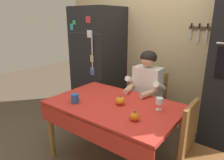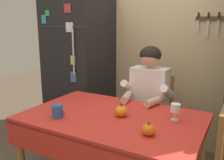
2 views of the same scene
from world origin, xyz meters
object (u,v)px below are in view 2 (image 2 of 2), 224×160
(coffee_mug, at_px, (58,111))
(pumpkin_medium, at_px, (121,111))
(wine_glass, at_px, (175,109))
(seated_person, at_px, (147,98))
(dining_table, at_px, (111,126))
(chair_behind_person, at_px, (153,114))
(pumpkin_large, at_px, (148,130))
(refrigerator, at_px, (80,68))

(coffee_mug, height_order, pumpkin_medium, pumpkin_medium)
(coffee_mug, relative_size, wine_glass, 0.89)
(seated_person, bearing_deg, dining_table, -96.24)
(coffee_mug, bearing_deg, wine_glass, 25.57)
(chair_behind_person, bearing_deg, seated_person, -90.00)
(coffee_mug, xyz_separation_m, wine_glass, (0.81, 0.39, 0.04))
(dining_table, distance_m, pumpkin_medium, 0.15)
(chair_behind_person, height_order, wine_glass, chair_behind_person)
(dining_table, height_order, pumpkin_large, pumpkin_large)
(refrigerator, relative_size, seated_person, 1.45)
(dining_table, bearing_deg, pumpkin_medium, 27.15)
(chair_behind_person, bearing_deg, coffee_mug, -112.49)
(dining_table, bearing_deg, wine_glass, 20.19)
(coffee_mug, xyz_separation_m, pumpkin_large, (0.73, 0.05, -0.01))
(refrigerator, height_order, seated_person, refrigerator)
(chair_behind_person, xyz_separation_m, coffee_mug, (-0.42, -1.01, 0.28))
(dining_table, height_order, chair_behind_person, chair_behind_person)
(chair_behind_person, distance_m, wine_glass, 0.80)
(wine_glass, relative_size, pumpkin_medium, 1.18)
(dining_table, relative_size, chair_behind_person, 1.51)
(pumpkin_medium, bearing_deg, refrigerator, 140.33)
(seated_person, bearing_deg, chair_behind_person, 90.00)
(seated_person, xyz_separation_m, pumpkin_large, (0.31, -0.78, 0.04))
(chair_behind_person, xyz_separation_m, seated_person, (-0.00, -0.19, 0.23))
(chair_behind_person, bearing_deg, pumpkin_medium, -89.61)
(chair_behind_person, bearing_deg, dining_table, -94.76)
(wine_glass, distance_m, pumpkin_large, 0.36)
(pumpkin_medium, bearing_deg, dining_table, -152.85)
(chair_behind_person, relative_size, pumpkin_medium, 8.57)
(refrigerator, bearing_deg, chair_behind_person, -5.09)
(seated_person, xyz_separation_m, pumpkin_medium, (0.01, -0.57, 0.05))
(dining_table, distance_m, pumpkin_large, 0.43)
(refrigerator, relative_size, pumpkin_medium, 16.59)
(chair_behind_person, height_order, seated_person, seated_person)
(seated_person, relative_size, coffee_mug, 10.85)
(coffee_mug, xyz_separation_m, pumpkin_medium, (0.42, 0.26, -0.01))
(seated_person, xyz_separation_m, wine_glass, (0.39, -0.44, 0.09))
(refrigerator, relative_size, chair_behind_person, 1.94)
(seated_person, height_order, coffee_mug, seated_person)
(chair_behind_person, height_order, coffee_mug, chair_behind_person)
(chair_behind_person, relative_size, coffee_mug, 8.10)
(refrigerator, relative_size, dining_table, 1.29)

